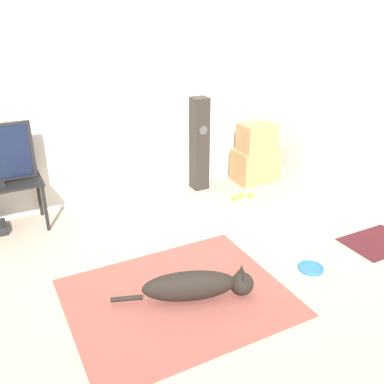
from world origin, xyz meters
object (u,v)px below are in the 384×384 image
at_px(cardboard_box_lower, 255,165).
at_px(tennis_ball_loose_on_carpet, 250,195).
at_px(cardboard_box_upper, 257,137).
at_px(tennis_ball_near_speaker, 235,198).
at_px(frisbee, 311,268).
at_px(dog, 197,285).
at_px(tennis_ball_by_boxes, 241,195).
at_px(floor_speaker, 199,144).

relative_size(cardboard_box_lower, tennis_ball_loose_on_carpet, 8.35).
xyz_separation_m(cardboard_box_upper, tennis_ball_near_speaker, (-0.57, -0.40, -0.57)).
distance_m(frisbee, tennis_ball_loose_on_carpet, 1.56).
height_order(cardboard_box_upper, tennis_ball_near_speaker, cardboard_box_upper).
bearing_deg(dog, cardboard_box_upper, 44.96).
bearing_deg(cardboard_box_lower, cardboard_box_upper, -105.53).
bearing_deg(tennis_ball_near_speaker, dog, -131.61).
height_order(frisbee, tennis_ball_by_boxes, tennis_ball_by_boxes).
height_order(cardboard_box_lower, tennis_ball_loose_on_carpet, cardboard_box_lower).
bearing_deg(tennis_ball_by_boxes, frisbee, -100.29).
distance_m(cardboard_box_lower, cardboard_box_upper, 0.39).
bearing_deg(tennis_ball_by_boxes, tennis_ball_loose_on_carpet, -24.44).
height_order(dog, floor_speaker, floor_speaker).
relative_size(cardboard_box_lower, tennis_ball_by_boxes, 8.35).
bearing_deg(cardboard_box_upper, frisbee, -111.06).
xyz_separation_m(dog, tennis_ball_near_speaker, (1.28, 1.44, -0.10)).
height_order(cardboard_box_upper, tennis_ball_loose_on_carpet, cardboard_box_upper).
distance_m(floor_speaker, tennis_ball_loose_on_carpet, 0.88).
relative_size(cardboard_box_lower, floor_speaker, 0.48).
distance_m(frisbee, floor_speaker, 2.15).
xyz_separation_m(floor_speaker, tennis_ball_by_boxes, (0.30, -0.52, -0.55)).
bearing_deg(tennis_ball_near_speaker, cardboard_box_upper, 35.43).
height_order(dog, tennis_ball_near_speaker, dog).
bearing_deg(tennis_ball_loose_on_carpet, cardboard_box_upper, 49.75).
bearing_deg(cardboard_box_upper, tennis_ball_by_boxes, -140.45).
distance_m(tennis_ball_by_boxes, tennis_ball_near_speaker, 0.10).
xyz_separation_m(frisbee, floor_speaker, (-0.02, 2.08, 0.57)).
relative_size(cardboard_box_lower, tennis_ball_near_speaker, 8.35).
height_order(frisbee, tennis_ball_loose_on_carpet, tennis_ball_loose_on_carpet).
relative_size(frisbee, tennis_ball_loose_on_carpet, 3.46).
xyz_separation_m(frisbee, tennis_ball_by_boxes, (0.28, 1.56, 0.02)).
bearing_deg(tennis_ball_by_boxes, tennis_ball_near_speaker, -169.17).
relative_size(cardboard_box_upper, tennis_ball_by_boxes, 6.79).
bearing_deg(cardboard_box_lower, dog, -134.94).
bearing_deg(dog, frisbee, -5.11).
bearing_deg(frisbee, tennis_ball_by_boxes, 79.71).
xyz_separation_m(tennis_ball_by_boxes, tennis_ball_near_speaker, (-0.10, -0.02, 0.00)).
relative_size(cardboard_box_upper, tennis_ball_near_speaker, 6.79).
distance_m(tennis_ball_near_speaker, tennis_ball_loose_on_carpet, 0.21).
distance_m(dog, cardboard_box_upper, 2.66).
distance_m(dog, tennis_ball_by_boxes, 2.02).
distance_m(cardboard_box_upper, tennis_ball_near_speaker, 0.90).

